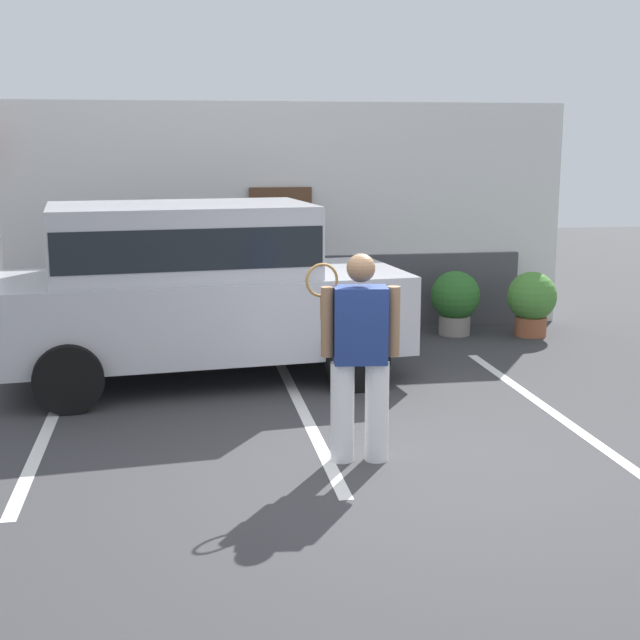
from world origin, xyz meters
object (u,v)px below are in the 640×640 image
(tennis_player_man, at_px, (360,355))
(potted_plant_secondary, at_px, (532,300))
(parked_suv, at_px, (195,283))
(potted_plant_by_porch, at_px, (455,299))

(tennis_player_man, bearing_deg, potted_plant_secondary, -120.56)
(potted_plant_secondary, bearing_deg, tennis_player_man, -127.29)
(parked_suv, xyz_separation_m, potted_plant_secondary, (4.79, 1.62, -0.63))
(tennis_player_man, xyz_separation_m, potted_plant_by_porch, (2.42, 4.82, -0.44))
(tennis_player_man, distance_m, potted_plant_secondary, 5.76)
(potted_plant_by_porch, relative_size, potted_plant_secondary, 1.00)
(parked_suv, xyz_separation_m, tennis_player_man, (1.32, -2.95, -0.19))
(potted_plant_secondary, bearing_deg, potted_plant_by_porch, 166.29)
(parked_suv, height_order, potted_plant_secondary, parked_suv)
(parked_suv, distance_m, potted_plant_by_porch, 4.23)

